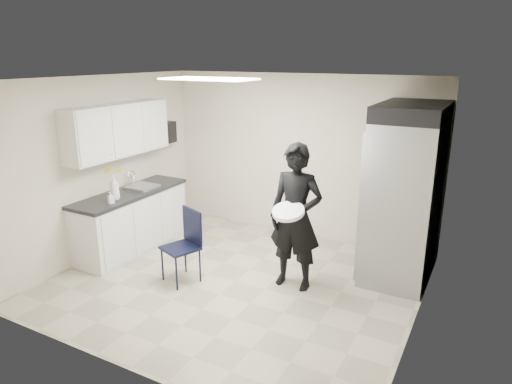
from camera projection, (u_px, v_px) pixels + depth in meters
The scene contains 21 objects.
floor at pixel (236, 281), 6.02m from camera, with size 4.50×4.50×0.00m, color tan.
ceiling at pixel (233, 79), 5.27m from camera, with size 4.50×4.50×0.00m, color silver.
back_wall at pixel (298, 156), 7.33m from camera, with size 4.50×4.50×0.00m, color beige.
left_wall at pixel (102, 167), 6.66m from camera, with size 4.00×4.00×0.00m, color beige.
right_wall at pixel (424, 216), 4.63m from camera, with size 4.00×4.00×0.00m, color beige.
ceiling_panel at pixel (209, 79), 5.89m from camera, with size 1.20×0.60×0.02m, color white.
lower_counter at pixel (132, 222), 6.95m from camera, with size 0.60×1.90×0.86m, color silver.
countertop at pixel (130, 193), 6.82m from camera, with size 0.64×1.95×0.05m, color black.
sink at pixel (142, 190), 7.02m from camera, with size 0.42×0.40×0.14m, color gray.
faucet at pixel (132, 179), 7.07m from camera, with size 0.02×0.02×0.24m, color silver.
upper_cabinets at pixel (118, 130), 6.60m from camera, with size 0.35×1.80×0.75m, color silver.
towel_dispenser at pixel (166, 132), 7.66m from camera, with size 0.22×0.30×0.35m, color black.
notice_sticker_left at pixel (108, 171), 6.77m from camera, with size 0.00×0.12×0.07m, color yellow.
notice_sticker_right at pixel (118, 170), 6.95m from camera, with size 0.00×0.12×0.07m, color yellow.
commercial_fridge at pixel (405, 200), 5.96m from camera, with size 0.80×1.35×2.10m, color gray.
fridge_compressor at pixel (413, 111), 5.63m from camera, with size 0.80×1.35×0.20m, color black.
folding_chair at pixel (180, 248), 5.90m from camera, with size 0.42×0.42×0.94m, color black.
man_tuxedo at pixel (296, 217), 5.66m from camera, with size 0.68×0.46×1.86m, color black.
bucket_lid at pixel (288, 212), 5.41m from camera, with size 0.39×0.39×0.05m, color silver.
soap_bottle_a at pixel (114, 188), 6.39m from camera, with size 0.13×0.13×0.34m, color silver.
soap_bottle_b at pixel (111, 198), 6.25m from camera, with size 0.07×0.08×0.16m, color silver.
Camera 1 is at (2.80, -4.65, 2.87)m, focal length 32.00 mm.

